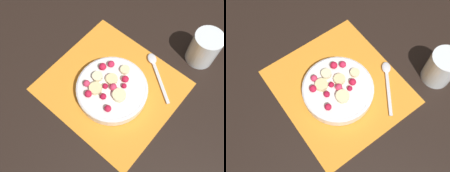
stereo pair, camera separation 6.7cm
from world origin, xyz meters
TOP-DOWN VIEW (x-y plane):
  - ground_plane at (0.00, 0.00)m, footprint 3.00×3.00m
  - placemat at (0.00, 0.00)m, footprint 0.36×0.33m
  - fruit_bowl at (0.01, -0.02)m, footprint 0.20×0.20m
  - spoon at (0.06, 0.13)m, footprint 0.15×0.11m
  - drinking_glass at (0.14, 0.25)m, footprint 0.08×0.08m

SIDE VIEW (x-z plane):
  - ground_plane at x=0.00m, z-range 0.00..0.00m
  - placemat at x=0.00m, z-range 0.00..0.01m
  - spoon at x=0.06m, z-range 0.01..0.01m
  - fruit_bowl at x=0.01m, z-range 0.00..0.06m
  - drinking_glass at x=0.14m, z-range 0.00..0.10m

